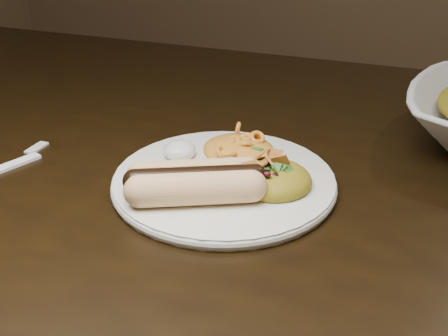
% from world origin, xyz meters
% --- Properties ---
extents(table, '(1.60, 0.90, 0.75)m').
position_xyz_m(table, '(0.00, 0.00, 0.66)').
color(table, black).
rests_on(table, floor).
extents(plate, '(0.33, 0.33, 0.01)m').
position_xyz_m(plate, '(0.06, -0.11, 0.76)').
color(plate, silver).
rests_on(plate, table).
extents(hotdog, '(0.13, 0.11, 0.03)m').
position_xyz_m(hotdog, '(0.05, -0.16, 0.78)').
color(hotdog, '#F7D078').
rests_on(hotdog, plate).
extents(mac_and_cheese, '(0.10, 0.09, 0.03)m').
position_xyz_m(mac_and_cheese, '(0.05, -0.05, 0.78)').
color(mac_and_cheese, gold).
rests_on(mac_and_cheese, plate).
extents(sour_cream, '(0.05, 0.05, 0.02)m').
position_xyz_m(sour_cream, '(-0.01, -0.08, 0.78)').
color(sour_cream, white).
rests_on(sour_cream, plate).
extents(taco_salad, '(0.09, 0.09, 0.04)m').
position_xyz_m(taco_salad, '(0.11, -0.11, 0.78)').
color(taco_salad, '#BF681B').
rests_on(taco_salad, plate).
extents(fork, '(0.06, 0.13, 0.00)m').
position_xyz_m(fork, '(-0.21, -0.17, 0.75)').
color(fork, white).
rests_on(fork, table).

